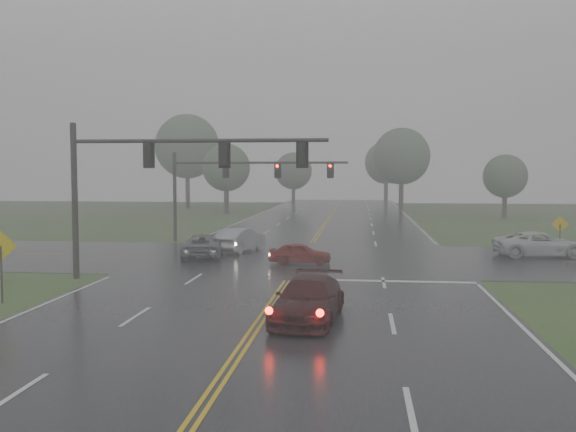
# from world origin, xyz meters

# --- Properties ---
(ground) EXTENTS (180.00, 180.00, 0.00)m
(ground) POSITION_xyz_m (0.00, 0.00, 0.00)
(ground) COLOR #334F22
(ground) RESTS_ON ground
(main_road) EXTENTS (18.00, 160.00, 0.02)m
(main_road) POSITION_xyz_m (0.00, 20.00, 0.00)
(main_road) COLOR black
(main_road) RESTS_ON ground
(cross_street) EXTENTS (120.00, 14.00, 0.02)m
(cross_street) POSITION_xyz_m (0.00, 22.00, 0.00)
(cross_street) COLOR black
(cross_street) RESTS_ON ground
(stop_bar) EXTENTS (8.50, 0.50, 0.01)m
(stop_bar) POSITION_xyz_m (4.50, 14.40, 0.00)
(stop_bar) COLOR silver
(stop_bar) RESTS_ON ground
(sedan_maroon) EXTENTS (2.55, 5.26, 1.48)m
(sedan_maroon) POSITION_xyz_m (1.64, 6.04, 0.00)
(sedan_maroon) COLOR black
(sedan_maroon) RESTS_ON ground
(sedan_red) EXTENTS (3.49, 1.45, 1.18)m
(sedan_red) POSITION_xyz_m (0.08, 19.63, 0.00)
(sedan_red) COLOR maroon
(sedan_red) RESTS_ON ground
(sedan_silver) EXTENTS (2.85, 4.92, 1.53)m
(sedan_silver) POSITION_xyz_m (-4.28, 24.59, 0.00)
(sedan_silver) COLOR #96979C
(sedan_silver) RESTS_ON ground
(car_grey) EXTENTS (3.07, 5.26, 1.37)m
(car_grey) POSITION_xyz_m (-6.00, 21.79, 0.00)
(car_grey) COLOR #54565B
(car_grey) RESTS_ON ground
(pickup_white) EXTENTS (5.65, 3.08, 1.50)m
(pickup_white) POSITION_xyz_m (14.21, 24.22, 0.00)
(pickup_white) COLOR silver
(pickup_white) RESTS_ON ground
(signal_gantry_near) EXTENTS (12.29, 0.33, 7.47)m
(signal_gantry_near) POSITION_xyz_m (-6.49, 13.64, 5.21)
(signal_gantry_near) COLOR black
(signal_gantry_near) RESTS_ON ground
(signal_gantry_far) EXTENTS (12.85, 0.33, 6.57)m
(signal_gantry_far) POSITION_xyz_m (-6.16, 30.31, 4.65)
(signal_gantry_far) COLOR black
(signal_gantry_far) RESTS_ON ground
(sign_diamond_west) EXTENTS (1.16, 0.33, 2.84)m
(sign_diamond_west) POSITION_xyz_m (-10.55, 7.79, 1.91)
(sign_diamond_west) COLOR black
(sign_diamond_west) RESTS_ON ground
(sign_diamond_east) EXTENTS (1.01, 0.27, 2.46)m
(sign_diamond_east) POSITION_xyz_m (15.49, 24.76, 1.66)
(sign_diamond_east) COLOR black
(sign_diamond_east) RESTS_ON ground
(tree_nw_a) EXTENTS (5.80, 5.80, 8.53)m
(tree_nw_a) POSITION_xyz_m (-12.80, 60.90, 5.60)
(tree_nw_a) COLOR #2E271E
(tree_nw_a) RESTS_ON ground
(tree_ne_a) EXTENTS (7.33, 7.33, 10.76)m
(tree_ne_a) POSITION_xyz_m (8.64, 68.19, 7.08)
(tree_ne_a) COLOR #2E271E
(tree_ne_a) RESTS_ON ground
(tree_n_mid) EXTENTS (5.39, 5.39, 7.92)m
(tree_n_mid) POSITION_xyz_m (-6.30, 77.17, 5.21)
(tree_n_mid) COLOR #2E271E
(tree_n_mid) RESTS_ON ground
(tree_e_near) EXTENTS (4.78, 4.78, 7.03)m
(tree_e_near) POSITION_xyz_m (19.19, 56.97, 4.61)
(tree_e_near) COLOR #2E271E
(tree_e_near) RESTS_ON ground
(tree_nw_b) EXTENTS (8.89, 8.89, 13.06)m
(tree_nw_b) POSITION_xyz_m (-20.46, 71.26, 8.60)
(tree_nw_b) COLOR #2E271E
(tree_nw_b) RESTS_ON ground
(tree_n_far) EXTENTS (6.76, 6.76, 9.93)m
(tree_n_far) POSITION_xyz_m (7.43, 86.83, 6.53)
(tree_n_far) COLOR #2E271E
(tree_n_far) RESTS_ON ground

